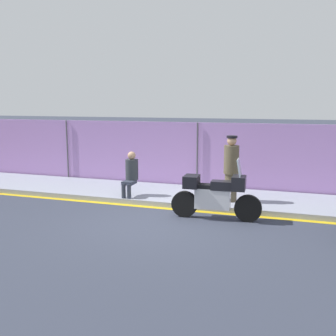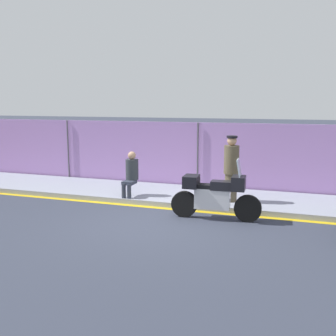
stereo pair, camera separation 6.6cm
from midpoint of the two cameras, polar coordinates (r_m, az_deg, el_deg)
The scene contains 7 objects.
ground_plane at distance 9.62m, azimuth -1.06°, elevation -7.84°, with size 120.00×120.00×0.00m, color #333847.
sidewalk at distance 11.89m, azimuth 2.98°, elevation -4.08°, with size 36.13×2.41×0.15m.
curb_paint_stripe at distance 10.70m, azimuth 1.10°, elevation -6.01°, with size 36.13×0.18×0.01m.
storefront_fence at distance 12.93m, azimuth 4.57°, elevation 1.69°, with size 34.32×0.17×2.22m.
motorcycle at distance 9.75m, azimuth 6.98°, elevation -3.87°, with size 2.24×0.57×1.53m.
officer_standing at distance 10.93m, azimuth 9.34°, elevation -0.03°, with size 0.41×0.41×1.82m.
person_seated_on_curb at distance 11.54m, azimuth -5.20°, elevation -0.51°, with size 0.38×0.67×1.30m.
Camera 2 is at (3.12, -8.63, 2.88)m, focal length 42.00 mm.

